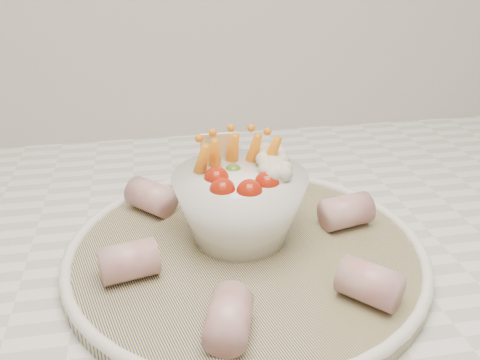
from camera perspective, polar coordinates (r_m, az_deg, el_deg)
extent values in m
cube|color=white|center=(0.65, -6.02, -6.77)|extent=(2.04, 0.62, 0.04)
cylinder|color=navy|center=(0.57, 0.63, -8.00)|extent=(0.46, 0.46, 0.01)
torus|color=white|center=(0.57, 0.63, -7.38)|extent=(0.38, 0.38, 0.01)
sphere|color=#A51C0A|center=(0.53, -1.89, -1.15)|extent=(0.03, 0.03, 0.03)
sphere|color=#A51C0A|center=(0.52, 1.01, -1.33)|extent=(0.03, 0.03, 0.03)
sphere|color=#A51C0A|center=(0.54, 2.90, -0.42)|extent=(0.03, 0.03, 0.03)
sphere|color=#A51C0A|center=(0.55, -2.52, 0.08)|extent=(0.03, 0.03, 0.03)
sphere|color=#4A6F25|center=(0.57, -0.72, 0.81)|extent=(0.02, 0.02, 0.02)
cone|color=orange|center=(0.57, -2.71, 2.15)|extent=(0.02, 0.04, 0.06)
cone|color=orange|center=(0.59, -0.79, 2.72)|extent=(0.02, 0.04, 0.06)
cone|color=orange|center=(0.59, 1.40, 2.70)|extent=(0.03, 0.04, 0.06)
cone|color=orange|center=(0.56, -4.17, 1.45)|extent=(0.03, 0.04, 0.06)
cone|color=orange|center=(0.58, 3.14, 2.26)|extent=(0.04, 0.04, 0.06)
sphere|color=beige|center=(0.57, 3.44, 1.31)|extent=(0.03, 0.03, 0.03)
sphere|color=beige|center=(0.55, 3.86, 0.22)|extent=(0.03, 0.03, 0.03)
sphere|color=beige|center=(0.59, 3.28, 2.18)|extent=(0.03, 0.03, 0.03)
cube|color=beige|center=(0.59, -2.29, 3.11)|extent=(0.04, 0.01, 0.04)
cylinder|color=#AC4F59|center=(0.61, 11.25, -3.29)|extent=(0.06, 0.05, 0.04)
cylinder|color=#AC4F59|center=(0.67, 1.84, 0.08)|extent=(0.05, 0.06, 0.04)
cylinder|color=#AC4F59|center=(0.64, -9.44, -1.78)|extent=(0.06, 0.06, 0.04)
cylinder|color=#AC4F59|center=(0.53, -11.77, -8.47)|extent=(0.06, 0.05, 0.04)
cylinder|color=#AC4F59|center=(0.45, -1.20, -14.54)|extent=(0.05, 0.06, 0.04)
cylinder|color=#AC4F59|center=(0.50, 13.69, -10.66)|extent=(0.06, 0.06, 0.04)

